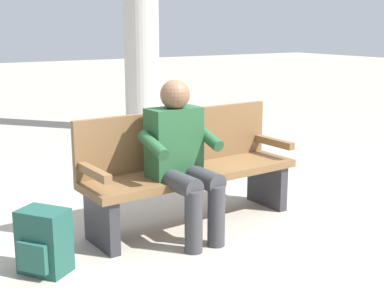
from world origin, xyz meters
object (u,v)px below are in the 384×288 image
at_px(bench_near, 188,167).
at_px(backpack, 44,242).
at_px(person_seated, 182,156).
at_px(support_pillar, 141,26).

bearing_deg(bench_near, backpack, 9.97).
distance_m(bench_near, backpack, 1.32).
relative_size(person_seated, support_pillar, 0.38).
distance_m(person_seated, support_pillar, 4.35).
bearing_deg(support_pillar, backpack, 55.15).
bearing_deg(person_seated, support_pillar, -115.86).
bearing_deg(bench_near, support_pillar, -114.60).
relative_size(bench_near, support_pillar, 0.58).
height_order(bench_near, person_seated, person_seated).
xyz_separation_m(bench_near, backpack, (1.27, 0.28, -0.25)).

